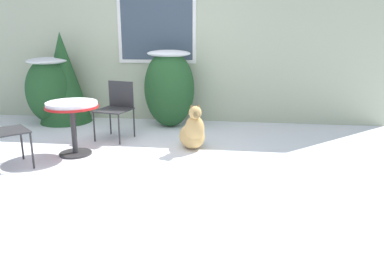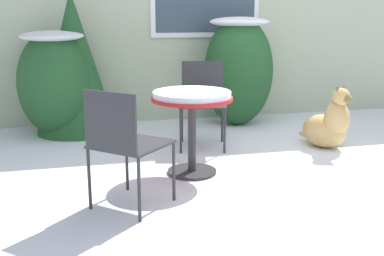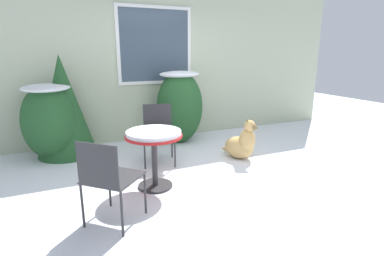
% 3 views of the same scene
% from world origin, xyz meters
% --- Properties ---
extents(ground_plane, '(16.00, 16.00, 0.00)m').
position_xyz_m(ground_plane, '(0.00, 0.00, 0.00)').
color(ground_plane, white).
extents(house_wall, '(8.00, 0.10, 3.08)m').
position_xyz_m(house_wall, '(-0.00, 2.20, 1.55)').
color(house_wall, '#B2BC9E').
rests_on(house_wall, ground_plane).
extents(shrub_left, '(0.83, 0.95, 1.18)m').
position_xyz_m(shrub_left, '(-1.95, 1.72, 0.63)').
color(shrub_left, '#235128').
rests_on(shrub_left, ground_plane).
extents(shrub_middle, '(0.87, 0.65, 1.33)m').
position_xyz_m(shrub_middle, '(0.24, 1.69, 0.70)').
color(shrub_middle, '#235128').
rests_on(shrub_middle, ground_plane).
extents(evergreen_bush, '(0.93, 0.93, 1.62)m').
position_xyz_m(evergreen_bush, '(-1.72, 1.79, 0.81)').
color(evergreen_bush, '#235128').
rests_on(evergreen_bush, ground_plane).
extents(patio_table, '(0.70, 0.70, 0.73)m').
position_xyz_m(patio_table, '(-0.76, 0.02, 0.59)').
color(patio_table, '#2D2D30').
rests_on(patio_table, ground_plane).
extents(patio_chair_near_table, '(0.57, 0.57, 0.88)m').
position_xyz_m(patio_chair_near_table, '(-0.44, 0.87, 0.50)').
color(patio_chair_near_table, '#2D2D30').
rests_on(patio_chair_near_table, ground_plane).
extents(dog, '(0.51, 0.67, 0.67)m').
position_xyz_m(dog, '(0.80, 0.46, 0.24)').
color(dog, tan).
rests_on(dog, ground_plane).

